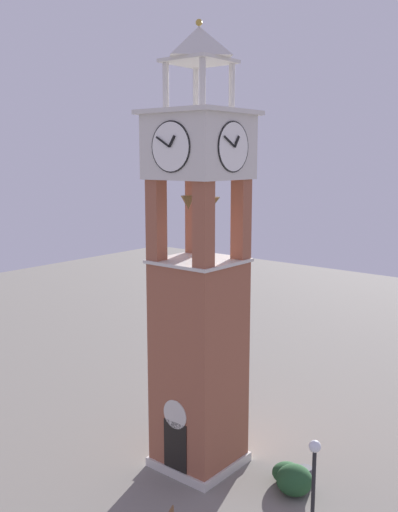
% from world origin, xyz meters
% --- Properties ---
extents(ground, '(80.00, 80.00, 0.00)m').
position_xyz_m(ground, '(0.00, 0.00, 0.00)').
color(ground, gray).
extents(clock_tower, '(3.37, 3.37, 16.62)m').
position_xyz_m(clock_tower, '(0.00, -0.00, 6.83)').
color(clock_tower, '#93543D').
rests_on(clock_tower, ground).
extents(lamp_post, '(0.36, 0.36, 3.75)m').
position_xyz_m(lamp_post, '(6.01, -1.99, 2.61)').
color(lamp_post, black).
rests_on(lamp_post, ground).
extents(trash_bin, '(0.52, 0.52, 0.80)m').
position_xyz_m(trash_bin, '(4.07, 1.11, 0.40)').
color(trash_bin, '#4C4C51').
rests_on(trash_bin, ground).
extents(shrub_near_entry, '(1.11, 1.11, 0.70)m').
position_xyz_m(shrub_near_entry, '(3.37, 1.06, 0.35)').
color(shrub_near_entry, '#234C28').
rests_on(shrub_near_entry, ground).
extents(shrub_left_of_tower, '(1.30, 1.30, 1.07)m').
position_xyz_m(shrub_left_of_tower, '(3.97, 0.54, 0.53)').
color(shrub_left_of_tower, '#234C28').
rests_on(shrub_left_of_tower, ground).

